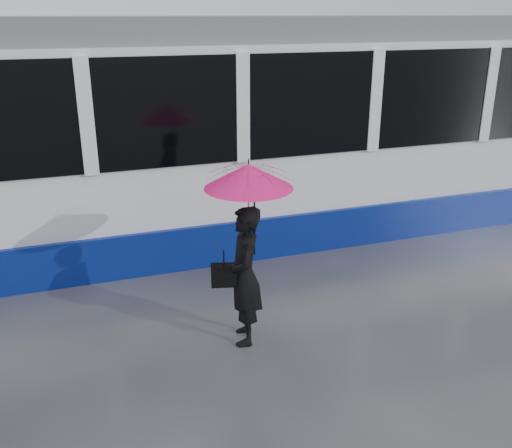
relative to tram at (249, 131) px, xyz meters
name	(u,v)px	position (x,y,z in m)	size (l,w,h in m)	color
ground	(270,301)	(-0.58, -2.50, -1.64)	(90.00, 90.00, 0.00)	#2D2C32
rails	(216,232)	(-0.58, 0.00, -1.63)	(34.00, 1.51, 0.02)	#3F3D38
tram	(249,131)	(0.00, 0.00, 0.00)	(26.00, 2.56, 3.35)	white
woman	(245,276)	(-1.15, -3.24, -0.87)	(0.56, 0.37, 1.54)	black
umbrella	(249,193)	(-1.10, -3.24, 0.05)	(1.10, 1.10, 1.04)	#FD155B
handbag	(224,275)	(-1.37, -3.22, -0.83)	(0.30, 0.18, 0.42)	black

